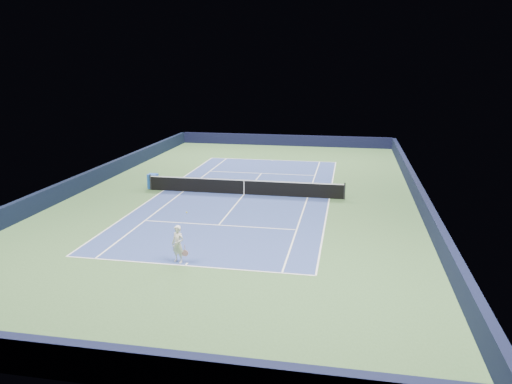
# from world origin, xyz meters

# --- Properties ---
(ground) EXTENTS (40.00, 40.00, 0.00)m
(ground) POSITION_xyz_m (0.00, 0.00, 0.00)
(ground) COLOR #385A31
(ground) RESTS_ON ground
(wall_far) EXTENTS (22.00, 0.35, 1.10)m
(wall_far) POSITION_xyz_m (0.00, 19.82, 0.55)
(wall_far) COLOR black
(wall_far) RESTS_ON ground
(wall_near) EXTENTS (22.00, 0.35, 1.10)m
(wall_near) POSITION_xyz_m (0.00, -19.82, 0.55)
(wall_near) COLOR #111533
(wall_near) RESTS_ON ground
(wall_right) EXTENTS (0.35, 40.00, 1.10)m
(wall_right) POSITION_xyz_m (10.82, 0.00, 0.55)
(wall_right) COLOR black
(wall_right) RESTS_ON ground
(wall_left) EXTENTS (0.35, 40.00, 1.10)m
(wall_left) POSITION_xyz_m (-10.82, 0.00, 0.55)
(wall_left) COLOR black
(wall_left) RESTS_ON ground
(court_surface) EXTENTS (10.97, 23.77, 0.01)m
(court_surface) POSITION_xyz_m (0.00, 0.00, 0.00)
(court_surface) COLOR navy
(court_surface) RESTS_ON ground
(baseline_far) EXTENTS (10.97, 0.08, 0.00)m
(baseline_far) POSITION_xyz_m (0.00, 11.88, 0.01)
(baseline_far) COLOR white
(baseline_far) RESTS_ON ground
(baseline_near) EXTENTS (10.97, 0.08, 0.00)m
(baseline_near) POSITION_xyz_m (0.00, -11.88, 0.01)
(baseline_near) COLOR white
(baseline_near) RESTS_ON ground
(sideline_doubles_right) EXTENTS (0.08, 23.77, 0.00)m
(sideline_doubles_right) POSITION_xyz_m (5.49, 0.00, 0.01)
(sideline_doubles_right) COLOR white
(sideline_doubles_right) RESTS_ON ground
(sideline_doubles_left) EXTENTS (0.08, 23.77, 0.00)m
(sideline_doubles_left) POSITION_xyz_m (-5.49, 0.00, 0.01)
(sideline_doubles_left) COLOR white
(sideline_doubles_left) RESTS_ON ground
(sideline_singles_right) EXTENTS (0.08, 23.77, 0.00)m
(sideline_singles_right) POSITION_xyz_m (4.12, 0.00, 0.01)
(sideline_singles_right) COLOR white
(sideline_singles_right) RESTS_ON ground
(sideline_singles_left) EXTENTS (0.08, 23.77, 0.00)m
(sideline_singles_left) POSITION_xyz_m (-4.12, 0.00, 0.01)
(sideline_singles_left) COLOR white
(sideline_singles_left) RESTS_ON ground
(service_line_far) EXTENTS (8.23, 0.08, 0.00)m
(service_line_far) POSITION_xyz_m (0.00, 6.40, 0.01)
(service_line_far) COLOR white
(service_line_far) RESTS_ON ground
(service_line_near) EXTENTS (8.23, 0.08, 0.00)m
(service_line_near) POSITION_xyz_m (0.00, -6.40, 0.01)
(service_line_near) COLOR white
(service_line_near) RESTS_ON ground
(center_service_line) EXTENTS (0.08, 12.80, 0.00)m
(center_service_line) POSITION_xyz_m (0.00, 0.00, 0.01)
(center_service_line) COLOR white
(center_service_line) RESTS_ON ground
(center_mark_far) EXTENTS (0.08, 0.30, 0.00)m
(center_mark_far) POSITION_xyz_m (0.00, 11.73, 0.01)
(center_mark_far) COLOR white
(center_mark_far) RESTS_ON ground
(center_mark_near) EXTENTS (0.08, 0.30, 0.00)m
(center_mark_near) POSITION_xyz_m (0.00, -11.73, 0.01)
(center_mark_near) COLOR white
(center_mark_near) RESTS_ON ground
(tennis_net) EXTENTS (12.90, 0.10, 1.07)m
(tennis_net) POSITION_xyz_m (0.00, 0.00, 0.50)
(tennis_net) COLOR black
(tennis_net) RESTS_ON ground
(sponsor_cube) EXTENTS (0.63, 0.58, 1.00)m
(sponsor_cube) POSITION_xyz_m (-6.40, 0.44, 0.50)
(sponsor_cube) COLOR #1E50B5
(sponsor_cube) RESTS_ON ground
(tennis_player) EXTENTS (0.81, 1.32, 1.97)m
(tennis_player) POSITION_xyz_m (-0.40, -11.56, 0.82)
(tennis_player) COLOR silver
(tennis_player) RESTS_ON ground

